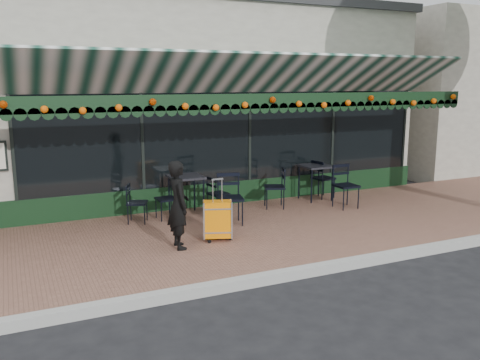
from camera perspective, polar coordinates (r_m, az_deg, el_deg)
name	(u,v)px	position (r m, az deg, el deg)	size (l,w,h in m)	color
ground	(280,278)	(7.57, 4.56, -10.96)	(80.00, 80.00, 0.00)	black
sidewalk	(227,236)	(9.23, -1.52, -6.31)	(18.00, 4.00, 0.15)	brown
curb	(283,275)	(7.47, 4.87, -10.63)	(18.00, 0.16, 0.15)	#9E9E99
restaurant_building	(143,102)	(14.38, -10.84, 8.64)	(12.00, 9.60, 4.50)	gray
neighbor_building_right	(477,92)	(21.68, 25.08, 8.90)	(12.00, 8.00, 4.80)	#BAB4A3
woman	(178,205)	(8.25, -6.93, -2.78)	(0.53, 0.34, 1.44)	black
suitcase	(218,220)	(8.67, -2.53, -4.51)	(0.53, 0.40, 1.07)	orange
cafe_table_a	(316,169)	(11.67, 8.49, 1.26)	(0.65, 0.65, 0.80)	black
cafe_table_b	(186,180)	(10.25, -6.10, 0.03)	(0.66, 0.66, 0.81)	black
chair_a_left	(274,187)	(10.88, 3.88, -0.84)	(0.44, 0.44, 0.88)	black
chair_a_right	(323,179)	(11.97, 9.33, 0.16)	(0.45, 0.45, 0.90)	black
chair_a_front	(346,186)	(11.08, 11.81, -0.69)	(0.47, 0.47, 0.94)	black
chair_b_left	(166,199)	(10.09, -8.29, -2.16)	(0.39, 0.39, 0.79)	black
chair_b_right	(218,194)	(10.51, -2.47, -1.59)	(0.38, 0.38, 0.76)	black
chair_b_front	(230,199)	(9.62, -1.12, -2.14)	(0.49, 0.49, 0.97)	black
chair_solo	(137,203)	(9.92, -11.47, -2.57)	(0.38, 0.38, 0.76)	black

